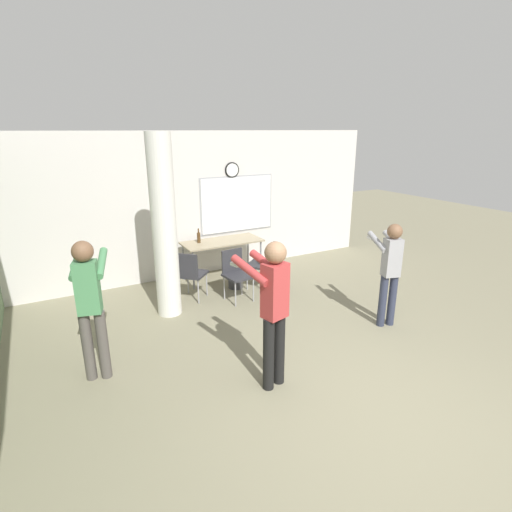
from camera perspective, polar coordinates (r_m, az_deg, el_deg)
The scene contains 12 objects.
ground_plane at distance 4.54m, azimuth 17.25°, elevation -21.76°, with size 24.00×24.00×0.00m, color gray.
wall_back at distance 7.98m, azimuth -8.55°, elevation 7.21°, with size 8.00×0.15×2.80m.
support_pillar at distance 6.18m, azimuth -12.98°, elevation 3.89°, with size 0.37×0.37×2.80m.
folding_table at distance 7.76m, azimuth -4.86°, elevation 1.76°, with size 1.54×0.67×0.76m.
bottle_on_table at distance 7.66m, azimuth -8.19°, elevation 2.67°, with size 0.07×0.07×0.28m.
waste_bin at distance 7.42m, azimuth -2.94°, elevation -3.28°, with size 0.27×0.27×0.34m.
chair_table_right at distance 7.27m, azimuth 1.10°, elevation -0.87°, with size 0.62×0.62×0.87m.
chair_table_front at distance 6.81m, azimuth -2.84°, elevation -2.20°, with size 0.48×0.48×0.87m.
chair_table_left at distance 6.86m, azimuth -9.35°, elevation -2.27°, with size 0.62×0.62×0.87m.
person_playing_side at distance 6.10m, azimuth 18.59°, elevation -1.47°, with size 0.46×0.65×1.56m.
person_playing_front at distance 4.37m, azimuth 2.42°, elevation -6.85°, with size 0.49×0.68×1.72m.
person_watching_back at distance 4.89m, azimuth -22.67°, elevation -5.81°, with size 0.50×0.67×1.69m.
Camera 1 is at (-2.70, -2.31, 2.83)m, focal length 28.00 mm.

